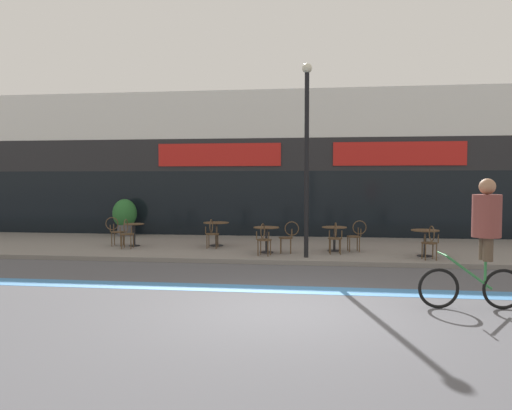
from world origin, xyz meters
name	(u,v)px	position (x,y,z in m)	size (l,w,h in m)	color
ground_plane	(290,311)	(0.00, 0.00, 0.00)	(120.00, 120.00, 0.00)	#4C4C51
sidewalk_slab	(304,248)	(0.00, 7.25, 0.06)	(40.00, 5.50, 0.12)	slate
storefront_facade	(308,166)	(0.00, 11.96, 2.74)	(40.00, 4.06, 5.50)	silver
bike_lane_stripe	(295,290)	(0.00, 1.63, 0.00)	(36.00, 0.70, 0.01)	#3D7AB7
bistro_table_0	(134,230)	(-5.28, 6.69, 0.62)	(0.62, 0.62, 0.70)	black
bistro_table_1	(216,229)	(-2.74, 7.04, 0.66)	(0.80, 0.80, 0.74)	black
bistro_table_2	(266,234)	(-1.02, 5.80, 0.65)	(0.74, 0.74, 0.73)	black
bistro_table_3	(334,234)	(0.91, 6.37, 0.63)	(0.72, 0.72, 0.71)	black
bistro_table_4	(425,237)	(3.31, 5.66, 0.64)	(0.74, 0.74, 0.72)	black
cafe_chair_0_near	(127,232)	(-5.27, 6.06, 0.64)	(0.44, 0.59, 0.90)	#4C3823
cafe_chair_0_side	(115,229)	(-5.91, 6.68, 0.64)	(0.59, 0.44, 0.90)	#4C3823
cafe_chair_1_near	(212,232)	(-2.74, 6.41, 0.64)	(0.40, 0.58, 0.90)	#4C3823
cafe_chair_2_near	(264,237)	(-1.03, 5.17, 0.64)	(0.45, 0.60, 0.90)	#4C3823
cafe_chair_2_side	(288,235)	(-0.39, 5.80, 0.64)	(0.58, 0.41, 0.90)	#4C3823
cafe_chair_3_near	(335,236)	(0.91, 5.74, 0.64)	(0.43, 0.59, 0.90)	#4C3823
cafe_chair_3_side	(356,234)	(1.53, 6.38, 0.64)	(0.60, 0.45, 0.90)	#4C3823
cafe_chair_4_near	(430,240)	(3.32, 5.04, 0.64)	(0.44, 0.59, 0.90)	#4C3823
planter_pot	(125,216)	(-6.68, 9.39, 0.87)	(0.88, 0.88, 1.36)	#4C4C51
lamp_post	(307,146)	(0.13, 5.10, 3.09)	(0.26, 0.26, 5.14)	black
cyclist_0	(483,232)	(3.22, 0.56, 1.31)	(1.77, 0.54, 2.22)	black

